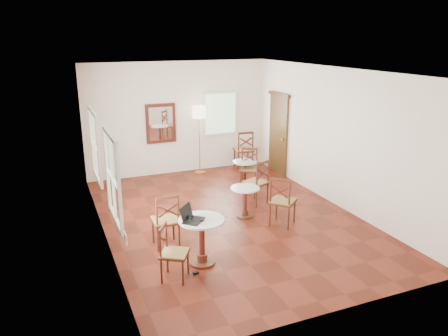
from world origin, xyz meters
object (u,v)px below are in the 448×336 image
Objects in this scene: chair_near_b at (173,253)px; chair_mid_a at (257,182)px; cafe_table_near at (202,236)px; navy_mug at (190,217)px; mouse at (202,220)px; cafe_table_mid at (245,199)px; floor_lamp at (199,117)px; chair_back_a at (244,150)px; chair_mid_b at (282,201)px; laptop at (191,217)px; chair_back_b at (249,168)px; water_glass at (190,220)px; cafe_table_back at (245,171)px; power_adapter at (196,273)px; chair_near_a at (166,220)px.

chair_mid_a is (2.61, 2.34, 0.06)m from chair_near_b.
cafe_table_near is at bearing -33.28° from chair_near_b.
chair_mid_a is 10.42× the size of navy_mug.
cafe_table_near is at bearing 95.08° from mouse.
chair_near_b is 0.88× the size of chair_mid_a.
cafe_table_mid is 0.34× the size of floor_lamp.
chair_back_a is at bearing 65.45° from cafe_table_mid.
floor_lamp reaches higher than mouse.
chair_near_b is at bearing -139.24° from navy_mug.
navy_mug is (-2.17, -0.79, 0.33)m from chair_mid_b.
chair_back_a is at bearing -4.29° from chair_near_b.
laptop is (-1.81, -4.69, -0.71)m from floor_lamp.
floor_lamp reaches higher than chair_mid_a.
chair_back_b is at bearing 53.21° from cafe_table_near.
chair_back_b is at bearing 62.05° from cafe_table_mid.
chair_back_a is (2.94, 4.68, 0.05)m from cafe_table_near.
water_glass reaches higher than navy_mug.
chair_back_b reaches higher than water_glass.
cafe_table_near reaches higher than cafe_table_back.
laptop is (-2.22, -2.06, 0.35)m from chair_mid_a.
cafe_table_back is at bearing 73.44° from chair_back_a.
cafe_table_near reaches higher than power_adapter.
chair_back_b is at bearing -63.74° from floor_lamp.
cafe_table_mid is 1.00× the size of cafe_table_back.
chair_mid_a is (0.55, 0.57, 0.11)m from cafe_table_mid.
chair_back_a is 11.13× the size of navy_mug.
chair_mid_a is 11.18× the size of power_adapter.
chair_back_b is at bearing -9.46° from chair_near_b.
chair_near_b is (-0.57, -0.27, -0.05)m from cafe_table_near.
chair_back_a is 5.72m from water_glass.
power_adapter is at bearing -110.28° from floor_lamp.
chair_near_b and water_glass have the same top height.
chair_mid_b reaches higher than chair_near_a.
navy_mug is at bearing 40.26° from laptop.
laptop is at bearing 20.33° from chair_mid_a.
cafe_table_near is at bearing 22.93° from chair_mid_a.
floor_lamp is (0.14, 3.20, 1.18)m from cafe_table_mid.
chair_near_b is at bearing 62.15° from chair_back_a.
cafe_table_back is 1.55m from chair_back_a.
chair_near_a is 0.85m from navy_mug.
navy_mug is at bearing 68.73° from chair_mid_b.
cafe_table_back is 1.24m from chair_mid_a.
cafe_table_back is 4.38m from power_adapter.
floor_lamp is 19.85× the size of water_glass.
chair_near_b is 0.64m from laptop.
navy_mug is (-2.49, -3.21, 0.44)m from cafe_table_back.
cafe_table_mid is 0.59× the size of chair_back_a.
cafe_table_back is 0.63× the size of chair_mid_b.
cafe_table_mid is 3.50m from chair_back_a.
chair_mid_b is 11.20× the size of power_adapter.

